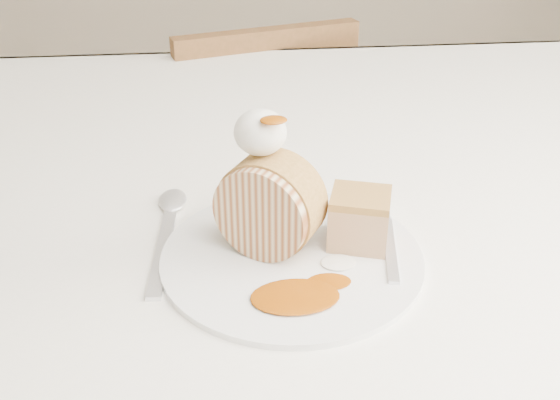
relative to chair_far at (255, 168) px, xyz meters
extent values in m
cube|color=white|center=(0.03, -0.55, 0.28)|extent=(1.40, 0.90, 0.04)
cube|color=white|center=(0.03, -0.10, 0.16)|extent=(1.40, 0.01, 0.28)
cylinder|color=brown|center=(0.65, -0.18, -0.09)|extent=(0.06, 0.06, 0.71)
cube|color=brown|center=(-0.02, 0.07, -0.07)|extent=(0.46, 0.46, 0.04)
cube|color=brown|center=(0.03, -0.09, 0.14)|extent=(0.37, 0.14, 0.39)
cylinder|color=brown|center=(0.09, 0.27, -0.27)|extent=(0.03, 0.03, 0.36)
cylinder|color=brown|center=(-0.22, 0.18, -0.27)|extent=(0.03, 0.03, 0.36)
cylinder|color=brown|center=(0.18, -0.04, -0.27)|extent=(0.03, 0.03, 0.36)
cylinder|color=brown|center=(-0.13, -0.13, -0.27)|extent=(0.03, 0.03, 0.36)
cylinder|color=brown|center=(0.69, -0.13, -0.26)|extent=(0.03, 0.03, 0.37)
cylinder|color=white|center=(-0.01, -0.78, 0.30)|extent=(0.31, 0.31, 0.01)
cylinder|color=#CEBB8F|center=(-0.03, -0.77, 0.35)|extent=(0.10, 0.09, 0.09)
cube|color=#AC7D41|center=(0.05, -0.77, 0.33)|extent=(0.07, 0.06, 0.05)
ellipsoid|color=white|center=(-0.04, -0.75, 0.42)|extent=(0.05, 0.05, 0.04)
ellipsoid|color=#8F4005|center=(-0.03, -0.77, 0.44)|extent=(0.02, 0.02, 0.01)
cube|color=silver|center=(0.08, -0.79, 0.31)|extent=(0.05, 0.15, 0.00)
cube|color=silver|center=(-0.13, -0.76, 0.30)|extent=(0.04, 0.18, 0.00)
camera|label=1|loc=(-0.07, -1.26, 0.64)|focal=40.00mm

